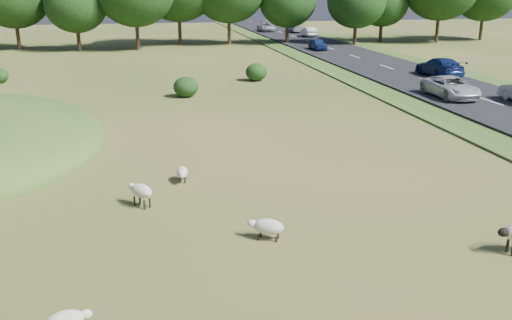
% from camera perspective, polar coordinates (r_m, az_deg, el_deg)
% --- Properties ---
extents(ground, '(160.00, 160.00, 0.00)m').
position_cam_1_polar(ground, '(37.52, -8.01, 5.47)').
color(ground, '#3D581B').
rests_on(ground, ground).
extents(road, '(8.00, 150.00, 0.25)m').
position_cam_1_polar(road, '(52.26, 13.83, 8.59)').
color(road, black).
rests_on(road, ground).
extents(shrubs, '(21.71, 10.33, 1.43)m').
position_cam_1_polar(shrubs, '(44.07, -8.36, 8.11)').
color(shrubs, black).
rests_on(shrubs, ground).
extents(sheep_0, '(1.04, 0.60, 0.72)m').
position_cam_1_polar(sheep_0, '(13.63, -18.38, -14.93)').
color(sheep_0, '#BDB49D').
rests_on(sheep_0, ground).
extents(sheep_2, '(1.00, 1.14, 0.84)m').
position_cam_1_polar(sheep_2, '(20.46, -11.44, -3.04)').
color(sheep_2, '#BDB49D').
rests_on(sheep_2, ground).
extents(sheep_4, '(0.53, 1.04, 0.59)m').
position_cam_1_polar(sheep_4, '(22.82, -7.40, -1.26)').
color(sheep_4, '#BDB49D').
rests_on(sheep_4, ground).
extents(sheep_5, '(1.20, 0.90, 0.67)m').
position_cam_1_polar(sheep_5, '(17.60, 1.14, -6.67)').
color(sheep_5, '#BDB49D').
rests_on(sheep_5, ground).
extents(car_0, '(2.13, 5.24, 1.52)m').
position_cam_1_polar(car_0, '(49.51, 17.88, 8.84)').
color(car_0, navy).
rests_on(car_0, road).
extents(car_1, '(1.49, 3.70, 1.26)m').
position_cam_1_polar(car_1, '(66.97, 6.20, 11.45)').
color(car_1, navy).
rests_on(car_1, road).
extents(car_2, '(2.22, 4.81, 1.34)m').
position_cam_1_polar(car_2, '(92.69, 1.06, 13.16)').
color(car_2, silver).
rests_on(car_2, road).
extents(car_4, '(2.27, 4.92, 1.37)m').
position_cam_1_polar(car_4, '(40.46, 18.88, 6.92)').
color(car_4, silver).
rests_on(car_4, road).
extents(car_6, '(1.41, 4.03, 1.33)m').
position_cam_1_polar(car_6, '(83.59, 5.28, 12.64)').
color(car_6, silver).
rests_on(car_6, road).
extents(car_7, '(1.92, 4.73, 1.37)m').
position_cam_1_polar(car_7, '(90.94, 3.85, 13.06)').
color(car_7, '#A7A9AF').
rests_on(car_7, road).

